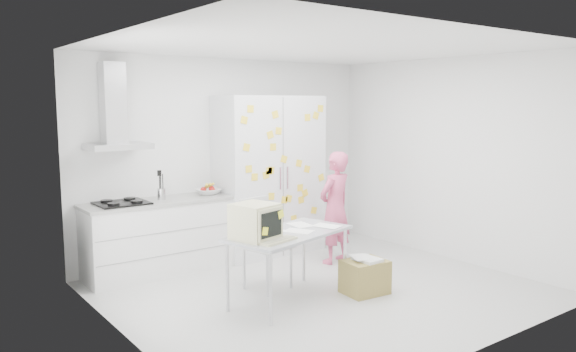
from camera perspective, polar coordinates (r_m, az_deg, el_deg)
floor at (r=6.50m, az=3.41°, el=-11.55°), size 4.50×4.00×0.02m
walls at (r=6.75m, az=-0.44°, el=1.04°), size 4.52×4.01×2.70m
ceiling at (r=6.17m, az=3.61°, el=12.98°), size 4.50×4.00×0.02m
counter_run at (r=7.15m, az=-12.97°, el=-5.93°), size 1.84×0.63×1.28m
range_hood at (r=6.93m, az=-17.23°, el=5.91°), size 0.70×0.48×1.01m
tall_cabinet at (r=7.81m, az=-1.92°, el=0.07°), size 1.50×0.68×2.20m
person at (r=7.40m, az=4.80°, el=-3.21°), size 0.60×0.45×1.48m
desk at (r=5.74m, az=-1.97°, el=-5.28°), size 1.52×1.02×1.11m
chair at (r=6.43m, az=-2.63°, el=-6.25°), size 0.55×0.55×1.03m
cardboard_box at (r=6.38m, az=7.81°, el=-10.05°), size 0.50×0.42×0.41m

